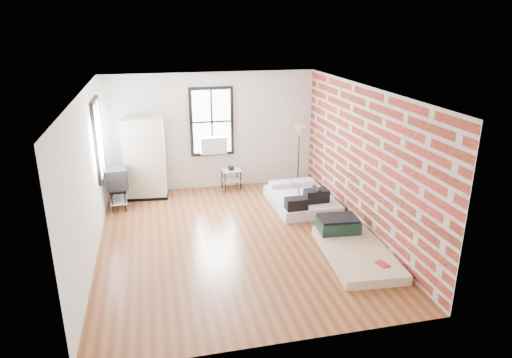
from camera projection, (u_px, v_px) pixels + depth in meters
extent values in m
plane|color=#5D3218|center=(236.00, 240.00, 8.62)|extent=(6.00, 6.00, 0.00)
cube|color=silver|center=(212.00, 132.00, 10.91)|extent=(5.00, 0.01, 2.80)
cube|color=silver|center=(280.00, 246.00, 5.40)|extent=(5.00, 0.01, 2.80)
cube|color=silver|center=(88.00, 180.00, 7.63)|extent=(0.01, 6.00, 2.80)
cube|color=maroon|center=(363.00, 160.00, 8.69)|extent=(0.02, 6.00, 2.80)
cube|color=white|center=(233.00, 91.00, 7.69)|extent=(5.00, 6.00, 0.01)
cube|color=white|center=(212.00, 122.00, 10.79)|extent=(0.90, 0.02, 1.50)
cube|color=black|center=(191.00, 123.00, 10.70)|extent=(0.07, 0.08, 1.64)
cube|color=black|center=(232.00, 121.00, 10.91)|extent=(0.07, 0.08, 1.64)
cube|color=black|center=(211.00, 88.00, 10.54)|extent=(0.90, 0.08, 0.07)
cube|color=black|center=(213.00, 153.00, 11.06)|extent=(0.90, 0.08, 0.07)
cube|color=black|center=(212.00, 122.00, 10.78)|extent=(0.04, 0.02, 1.50)
cube|color=black|center=(212.00, 122.00, 10.78)|extent=(0.90, 0.02, 0.04)
cube|color=white|center=(213.00, 145.00, 10.85)|extent=(0.62, 0.30, 0.40)
cube|color=white|center=(99.00, 139.00, 9.21)|extent=(0.02, 0.90, 1.50)
cube|color=black|center=(96.00, 145.00, 8.76)|extent=(0.08, 0.07, 1.64)
cube|color=black|center=(100.00, 134.00, 9.65)|extent=(0.08, 0.07, 1.64)
cube|color=black|center=(93.00, 101.00, 8.94)|extent=(0.08, 0.90, 0.07)
cube|color=black|center=(102.00, 176.00, 9.46)|extent=(0.08, 0.90, 0.07)
cube|color=black|center=(99.00, 139.00, 9.21)|extent=(0.02, 0.04, 1.50)
cube|color=black|center=(99.00, 139.00, 9.21)|extent=(0.02, 0.90, 0.04)
cube|color=white|center=(301.00, 200.00, 10.19)|extent=(1.33, 1.78, 0.23)
cube|color=white|center=(281.00, 184.00, 10.70)|extent=(0.51, 0.33, 0.11)
cube|color=white|center=(303.00, 182.00, 10.83)|extent=(0.51, 0.33, 0.11)
cube|color=black|center=(316.00, 196.00, 9.77)|extent=(0.51, 0.31, 0.28)
cylinder|color=black|center=(317.00, 189.00, 9.72)|extent=(0.08, 0.32, 0.07)
cube|color=black|center=(296.00, 204.00, 9.40)|extent=(0.45, 0.29, 0.24)
cylinder|color=#A1BCCF|center=(298.00, 192.00, 10.06)|extent=(0.06, 0.06, 0.20)
cylinder|color=#1847A8|center=(299.00, 188.00, 10.02)|extent=(0.03, 0.03, 0.03)
cube|color=beige|center=(357.00, 253.00, 7.98)|extent=(1.22, 2.11, 0.16)
cube|color=black|center=(338.00, 225.00, 8.60)|extent=(0.79, 0.59, 0.24)
cube|color=black|center=(338.00, 218.00, 8.55)|extent=(0.74, 0.55, 0.04)
cube|color=#B11C2C|center=(382.00, 264.00, 7.43)|extent=(0.18, 0.24, 0.03)
cube|color=black|center=(148.00, 195.00, 10.71)|extent=(1.00, 0.64, 0.06)
cube|color=beige|center=(145.00, 157.00, 10.40)|extent=(0.95, 0.59, 1.81)
cylinder|color=black|center=(225.00, 182.00, 10.93)|extent=(0.02, 0.02, 0.49)
cylinder|color=black|center=(241.00, 181.00, 11.05)|extent=(0.02, 0.02, 0.49)
cylinder|color=black|center=(222.00, 179.00, 11.20)|extent=(0.02, 0.02, 0.49)
cylinder|color=black|center=(237.00, 177.00, 11.32)|extent=(0.02, 0.02, 0.49)
cube|color=silver|center=(231.00, 170.00, 11.05)|extent=(0.47, 0.39, 0.02)
cube|color=silver|center=(231.00, 180.00, 11.13)|extent=(0.45, 0.38, 0.02)
cube|color=black|center=(231.00, 168.00, 11.03)|extent=(0.12, 0.17, 0.09)
cylinder|color=#322510|center=(298.00, 184.00, 11.49)|extent=(0.22, 0.22, 0.03)
cylinder|color=#322510|center=(298.00, 159.00, 11.27)|extent=(0.03, 0.03, 1.33)
cone|color=tan|center=(299.00, 131.00, 11.04)|extent=(0.33, 0.33, 0.29)
cylinder|color=black|center=(112.00, 203.00, 9.75)|extent=(0.03, 0.03, 0.45)
cylinder|color=black|center=(125.00, 202.00, 9.82)|extent=(0.03, 0.03, 0.45)
cylinder|color=black|center=(112.00, 194.00, 10.24)|extent=(0.03, 0.03, 0.45)
cylinder|color=black|center=(125.00, 193.00, 10.31)|extent=(0.03, 0.03, 0.45)
cube|color=black|center=(118.00, 188.00, 9.96)|extent=(0.40, 0.67, 0.03)
cube|color=silver|center=(119.00, 200.00, 10.05)|extent=(0.38, 0.65, 0.02)
cube|color=black|center=(117.00, 178.00, 9.88)|extent=(0.48, 0.55, 0.45)
cube|color=black|center=(127.00, 177.00, 9.94)|extent=(0.05, 0.43, 0.36)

